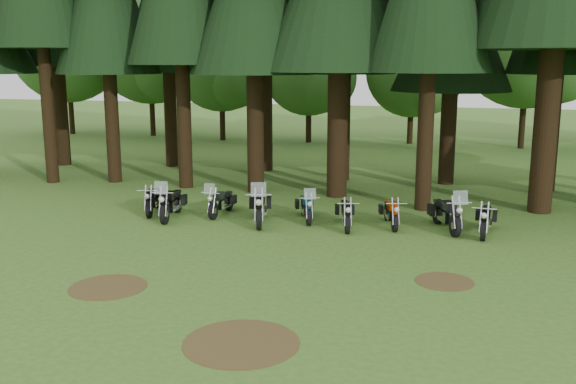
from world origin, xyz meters
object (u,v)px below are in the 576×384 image
motorcycle_2 (221,203)px  motorcycle_7 (446,215)px  motorcycle_0 (153,201)px  motorcycle_5 (346,214)px  motorcycle_6 (391,214)px  motorcycle_3 (260,207)px  motorcycle_1 (171,204)px  motorcycle_8 (485,220)px  motorcycle_4 (306,208)px

motorcycle_2 → motorcycle_7: bearing=1.2°
motorcycle_2 → motorcycle_7: (7.43, 0.02, 0.07)m
motorcycle_0 → motorcycle_5: bearing=-17.7°
motorcycle_6 → motorcycle_7: motorcycle_7 is taller
motorcycle_2 → motorcycle_3: bearing=-22.3°
motorcycle_3 → motorcycle_7: size_ratio=1.08×
motorcycle_1 → motorcycle_8: motorcycle_1 is taller
motorcycle_0 → motorcycle_4: size_ratio=1.02×
motorcycle_7 → motorcycle_1: bearing=164.5°
motorcycle_2 → motorcycle_7: motorcycle_7 is taller
motorcycle_1 → motorcycle_3: bearing=-6.7°
motorcycle_1 → motorcycle_8: size_ratio=1.09×
motorcycle_2 → motorcycle_6: bearing=1.6°
motorcycle_5 → motorcycle_6: bearing=7.5°
motorcycle_6 → motorcycle_7: size_ratio=0.84×
motorcycle_0 → motorcycle_8: 10.94m
motorcycle_0 → motorcycle_7: (9.79, 0.36, 0.07)m
motorcycle_8 → motorcycle_3: bearing=-171.3°
motorcycle_1 → motorcycle_5: 5.82m
motorcycle_1 → motorcycle_5: bearing=-6.4°
motorcycle_1 → motorcycle_3: 3.04m
motorcycle_5 → motorcycle_8: size_ratio=0.95×
motorcycle_6 → motorcycle_8: 2.86m
motorcycle_3 → motorcycle_7: motorcycle_3 is taller
motorcycle_5 → motorcycle_1: bearing=169.3°
motorcycle_6 → motorcycle_8: motorcycle_8 is taller
motorcycle_7 → motorcycle_5: bearing=168.2°
motorcycle_2 → motorcycle_5: (4.39, -0.49, 0.01)m
motorcycle_1 → motorcycle_8: bearing=-6.1°
motorcycle_6 → motorcycle_8: size_ratio=0.90×
motorcycle_4 → motorcycle_2: bearing=159.6°
motorcycle_5 → motorcycle_8: bearing=-10.0°
motorcycle_2 → motorcycle_5: motorcycle_2 is taller
motorcycle_1 → motorcycle_0: bearing=139.5°
motorcycle_0 → motorcycle_2: (2.36, 0.34, -0.00)m
motorcycle_3 → motorcycle_8: size_ratio=1.15×
motorcycle_0 → motorcycle_6: bearing=-13.6°
motorcycle_8 → motorcycle_5: bearing=-171.1°
motorcycle_2 → motorcycle_3: motorcycle_3 is taller
motorcycle_5 → motorcycle_7: bearing=-5.0°
motorcycle_2 → motorcycle_6: (5.73, 0.05, -0.02)m
motorcycle_4 → motorcycle_8: (5.62, -0.21, 0.02)m
motorcycle_1 → motorcycle_6: 7.21m
motorcycle_3 → motorcycle_4: motorcycle_3 is taller
motorcycle_1 → motorcycle_7: 8.90m
motorcycle_1 → motorcycle_3: size_ratio=0.94×
motorcycle_5 → motorcycle_8: (4.19, 0.33, 0.01)m
motorcycle_1 → motorcycle_2: motorcycle_1 is taller
motorcycle_1 → motorcycle_2: (1.42, 0.89, -0.06)m
motorcycle_1 → motorcycle_6: bearing=-2.8°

